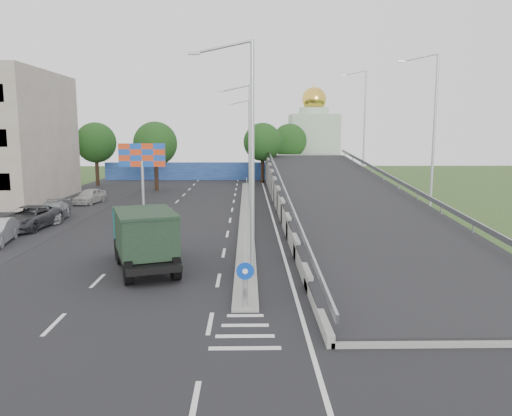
{
  "coord_description": "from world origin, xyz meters",
  "views": [
    {
      "loc": [
        0.09,
        -15.25,
        6.52
      ],
      "look_at": [
        0.57,
        12.81,
        2.2
      ],
      "focal_mm": 35.0,
      "sensor_mm": 36.0,
      "label": 1
    }
  ],
  "objects_px": {
    "sign_bollard": "(245,284)",
    "lamp_post_far": "(248,137)",
    "lamp_post_mid": "(248,140)",
    "parked_car_c": "(29,218)",
    "parked_car_d": "(52,211)",
    "parked_car_e": "(90,196)",
    "church": "(313,140)",
    "billboard": "(142,159)",
    "dump_truck": "(144,235)",
    "lamp_post_near": "(248,148)"
  },
  "relations": [
    {
      "from": "billboard",
      "to": "sign_bollard",
      "type": "bearing_deg",
      "value": -70.79
    },
    {
      "from": "parked_car_c",
      "to": "lamp_post_near",
      "type": "bearing_deg",
      "value": -34.0
    },
    {
      "from": "sign_bollard",
      "to": "parked_car_c",
      "type": "xyz_separation_m",
      "value": [
        -14.65,
        15.94,
        -0.27
      ]
    },
    {
      "from": "lamp_post_near",
      "to": "dump_truck",
      "type": "distance_m",
      "value": 6.93
    },
    {
      "from": "lamp_post_mid",
      "to": "dump_truck",
      "type": "height_order",
      "value": "lamp_post_mid"
    },
    {
      "from": "lamp_post_near",
      "to": "parked_car_e",
      "type": "relative_size",
      "value": 2.46
    },
    {
      "from": "church",
      "to": "parked_car_c",
      "type": "bearing_deg",
      "value": -120.48
    },
    {
      "from": "church",
      "to": "parked_car_d",
      "type": "distance_m",
      "value": 46.02
    },
    {
      "from": "lamp_post_near",
      "to": "parked_car_e",
      "type": "height_order",
      "value": "lamp_post_near"
    },
    {
      "from": "sign_bollard",
      "to": "billboard",
      "type": "relative_size",
      "value": 0.3
    },
    {
      "from": "billboard",
      "to": "parked_car_c",
      "type": "xyz_separation_m",
      "value": [
        -5.65,
        -9.88,
        -3.42
      ]
    },
    {
      "from": "church",
      "to": "dump_truck",
      "type": "relative_size",
      "value": 1.98
    },
    {
      "from": "lamp_post_near",
      "to": "lamp_post_mid",
      "type": "height_order",
      "value": "same"
    },
    {
      "from": "lamp_post_mid",
      "to": "billboard",
      "type": "distance_m",
      "value": 9.47
    },
    {
      "from": "sign_bollard",
      "to": "lamp_post_near",
      "type": "xyz_separation_m",
      "value": [
        0.11,
        3.83,
        4.77
      ]
    },
    {
      "from": "lamp_post_mid",
      "to": "parked_car_d",
      "type": "bearing_deg",
      "value": -161.47
    },
    {
      "from": "parked_car_e",
      "to": "sign_bollard",
      "type": "bearing_deg",
      "value": -52.87
    },
    {
      "from": "parked_car_c",
      "to": "parked_car_e",
      "type": "bearing_deg",
      "value": 93.6
    },
    {
      "from": "parked_car_e",
      "to": "lamp_post_mid",
      "type": "bearing_deg",
      "value": -5.57
    },
    {
      "from": "church",
      "to": "lamp_post_near",
      "type": "bearing_deg",
      "value": -100.38
    },
    {
      "from": "sign_bollard",
      "to": "dump_truck",
      "type": "distance_m",
      "value": 7.84
    },
    {
      "from": "lamp_post_mid",
      "to": "parked_car_d",
      "type": "xyz_separation_m",
      "value": [
        -14.38,
        -4.82,
        -5.12
      ]
    },
    {
      "from": "lamp_post_near",
      "to": "parked_car_c",
      "type": "relative_size",
      "value": 1.83
    },
    {
      "from": "lamp_post_mid",
      "to": "billboard",
      "type": "height_order",
      "value": "lamp_post_mid"
    },
    {
      "from": "church",
      "to": "parked_car_c",
      "type": "xyz_separation_m",
      "value": [
        -24.65,
        -41.88,
        -4.55
      ]
    },
    {
      "from": "lamp_post_near",
      "to": "parked_car_c",
      "type": "xyz_separation_m",
      "value": [
        -14.76,
        12.12,
        -5.04
      ]
    },
    {
      "from": "church",
      "to": "billboard",
      "type": "xyz_separation_m",
      "value": [
        -19.0,
        -32.0,
        -1.12
      ]
    },
    {
      "from": "lamp_post_mid",
      "to": "parked_car_d",
      "type": "height_order",
      "value": "lamp_post_mid"
    },
    {
      "from": "lamp_post_mid",
      "to": "parked_car_c",
      "type": "distance_m",
      "value": 17.48
    },
    {
      "from": "billboard",
      "to": "lamp_post_far",
      "type": "bearing_deg",
      "value": 63.16
    },
    {
      "from": "billboard",
      "to": "parked_car_c",
      "type": "bearing_deg",
      "value": -119.77
    },
    {
      "from": "lamp_post_near",
      "to": "parked_car_d",
      "type": "distance_m",
      "value": 21.53
    },
    {
      "from": "sign_bollard",
      "to": "lamp_post_far",
      "type": "height_order",
      "value": "lamp_post_far"
    },
    {
      "from": "parked_car_e",
      "to": "parked_car_d",
      "type": "bearing_deg",
      "value": -79.98
    },
    {
      "from": "parked_car_c",
      "to": "dump_truck",
      "type": "bearing_deg",
      "value": -39.92
    },
    {
      "from": "sign_bollard",
      "to": "dump_truck",
      "type": "relative_size",
      "value": 0.24
    },
    {
      "from": "lamp_post_mid",
      "to": "lamp_post_far",
      "type": "xyz_separation_m",
      "value": [
        0.0,
        20.0,
        0.0
      ]
    },
    {
      "from": "dump_truck",
      "to": "parked_car_d",
      "type": "bearing_deg",
      "value": 106.91
    },
    {
      "from": "parked_car_c",
      "to": "parked_car_d",
      "type": "bearing_deg",
      "value": 88.31
    },
    {
      "from": "lamp_post_near",
      "to": "parked_car_d",
      "type": "xyz_separation_m",
      "value": [
        -14.38,
        15.18,
        -5.12
      ]
    },
    {
      "from": "sign_bollard",
      "to": "lamp_post_far",
      "type": "distance_m",
      "value": 44.08
    },
    {
      "from": "lamp_post_far",
      "to": "parked_car_e",
      "type": "xyz_separation_m",
      "value": [
        -14.39,
        -16.0,
        -5.11
      ]
    },
    {
      "from": "parked_car_e",
      "to": "church",
      "type": "bearing_deg",
      "value": 60.97
    },
    {
      "from": "parked_car_d",
      "to": "parked_car_e",
      "type": "xyz_separation_m",
      "value": [
        -0.01,
        8.82,
        0.01
      ]
    },
    {
      "from": "sign_bollard",
      "to": "lamp_post_mid",
      "type": "xyz_separation_m",
      "value": [
        0.11,
        23.83,
        4.77
      ]
    },
    {
      "from": "billboard",
      "to": "parked_car_e",
      "type": "xyz_separation_m",
      "value": [
        -5.29,
        2.0,
        -3.49
      ]
    },
    {
      "from": "billboard",
      "to": "church",
      "type": "bearing_deg",
      "value": 59.3
    },
    {
      "from": "sign_bollard",
      "to": "church",
      "type": "bearing_deg",
      "value": 80.19
    },
    {
      "from": "parked_car_e",
      "to": "lamp_post_near",
      "type": "bearing_deg",
      "value": -49.09
    },
    {
      "from": "parked_car_c",
      "to": "church",
      "type": "bearing_deg",
      "value": 64.89
    }
  ]
}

